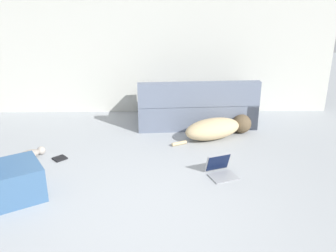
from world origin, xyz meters
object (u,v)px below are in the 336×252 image
at_px(laptop_open, 220,168).
at_px(book_black, 60,158).
at_px(cat, 31,154).
at_px(side_chair, 7,177).
at_px(dog, 218,128).
at_px(couch, 196,109).

height_order(laptop_open, book_black, laptop_open).
bearing_deg(book_black, cat, 173.25).
bearing_deg(cat, laptop_open, -58.44).
bearing_deg(side_chair, dog, -86.78).
height_order(dog, laptop_open, dog).
relative_size(cat, book_black, 1.85).
bearing_deg(couch, dog, 111.73).
bearing_deg(laptop_open, side_chair, 172.36).
height_order(couch, cat, couch).
relative_size(cat, side_chair, 0.49).
relative_size(book_black, side_chair, 0.27).
bearing_deg(book_black, dog, 18.16).
bearing_deg(dog, cat, 169.23).
bearing_deg(book_black, couch, 34.88).
bearing_deg(side_chair, book_black, -47.58).
xyz_separation_m(dog, side_chair, (-2.66, -1.81, 0.12)).
relative_size(dog, laptop_open, 3.15).
height_order(cat, book_black, cat).
bearing_deg(couch, book_black, 31.48).
height_order(couch, side_chair, side_chair).
distance_m(couch, laptop_open, 1.92).
height_order(cat, side_chair, side_chair).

